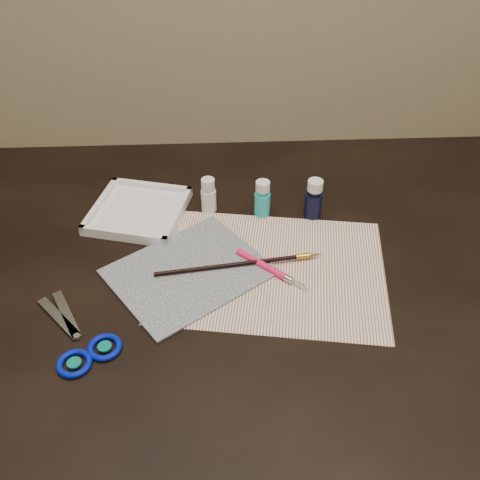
{
  "coord_description": "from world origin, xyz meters",
  "views": [
    {
      "loc": [
        -0.04,
        -0.76,
        1.44
      ],
      "look_at": [
        0.0,
        0.0,
        0.8
      ],
      "focal_mm": 40.0,
      "sensor_mm": 36.0,
      "label": 1
    }
  ],
  "objects_px": {
    "paper": "(271,269)",
    "palette_tray": "(138,210)",
    "paint_bottle_navy": "(314,199)",
    "paint_bottle_white": "(208,195)",
    "scissors": "(67,332)",
    "canvas": "(189,272)",
    "paint_bottle_cyan": "(262,198)"
  },
  "relations": [
    {
      "from": "paper",
      "to": "palette_tray",
      "type": "height_order",
      "value": "palette_tray"
    },
    {
      "from": "paper",
      "to": "paint_bottle_navy",
      "type": "xyz_separation_m",
      "value": [
        0.1,
        0.16,
        0.04
      ]
    },
    {
      "from": "palette_tray",
      "to": "paint_bottle_white",
      "type": "bearing_deg",
      "value": 3.77
    },
    {
      "from": "paint_bottle_white",
      "to": "scissors",
      "type": "relative_size",
      "value": 0.36
    },
    {
      "from": "canvas",
      "to": "paper",
      "type": "bearing_deg",
      "value": 0.73
    },
    {
      "from": "paper",
      "to": "paint_bottle_cyan",
      "type": "height_order",
      "value": "paint_bottle_cyan"
    },
    {
      "from": "canvas",
      "to": "paint_bottle_white",
      "type": "bearing_deg",
      "value": 78.92
    },
    {
      "from": "canvas",
      "to": "scissors",
      "type": "height_order",
      "value": "scissors"
    },
    {
      "from": "paper",
      "to": "canvas",
      "type": "distance_m",
      "value": 0.15
    },
    {
      "from": "scissors",
      "to": "palette_tray",
      "type": "relative_size",
      "value": 1.16
    },
    {
      "from": "paint_bottle_cyan",
      "to": "paint_bottle_navy",
      "type": "xyz_separation_m",
      "value": [
        0.11,
        -0.01,
        0.0
      ]
    },
    {
      "from": "paper",
      "to": "palette_tray",
      "type": "bearing_deg",
      "value": 145.13
    },
    {
      "from": "paint_bottle_navy",
      "to": "palette_tray",
      "type": "relative_size",
      "value": 0.48
    },
    {
      "from": "paint_bottle_cyan",
      "to": "palette_tray",
      "type": "height_order",
      "value": "paint_bottle_cyan"
    },
    {
      "from": "scissors",
      "to": "palette_tray",
      "type": "bearing_deg",
      "value": -56.79
    },
    {
      "from": "paper",
      "to": "paint_bottle_white",
      "type": "xyz_separation_m",
      "value": [
        -0.12,
        0.19,
        0.04
      ]
    },
    {
      "from": "paint_bottle_navy",
      "to": "palette_tray",
      "type": "height_order",
      "value": "paint_bottle_navy"
    },
    {
      "from": "palette_tray",
      "to": "paper",
      "type": "bearing_deg",
      "value": -34.87
    },
    {
      "from": "paint_bottle_navy",
      "to": "paper",
      "type": "bearing_deg",
      "value": -122.3
    },
    {
      "from": "palette_tray",
      "to": "canvas",
      "type": "bearing_deg",
      "value": -59.25
    },
    {
      "from": "paint_bottle_cyan",
      "to": "paint_bottle_white",
      "type": "bearing_deg",
      "value": 169.88
    },
    {
      "from": "paper",
      "to": "paint_bottle_cyan",
      "type": "relative_size",
      "value": 5.22
    },
    {
      "from": "paper",
      "to": "paint_bottle_navy",
      "type": "height_order",
      "value": "paint_bottle_navy"
    },
    {
      "from": "paper",
      "to": "canvas",
      "type": "bearing_deg",
      "value": -179.27
    },
    {
      "from": "paint_bottle_cyan",
      "to": "scissors",
      "type": "bearing_deg",
      "value": -137.98
    },
    {
      "from": "paint_bottle_navy",
      "to": "scissors",
      "type": "relative_size",
      "value": 0.41
    },
    {
      "from": "canvas",
      "to": "scissors",
      "type": "relative_size",
      "value": 1.26
    },
    {
      "from": "paint_bottle_cyan",
      "to": "scissors",
      "type": "relative_size",
      "value": 0.38
    },
    {
      "from": "paper",
      "to": "paint_bottle_white",
      "type": "bearing_deg",
      "value": 120.71
    },
    {
      "from": "paper",
      "to": "palette_tray",
      "type": "distance_m",
      "value": 0.32
    },
    {
      "from": "scissors",
      "to": "paint_bottle_cyan",
      "type": "bearing_deg",
      "value": -89.87
    },
    {
      "from": "paint_bottle_white",
      "to": "paint_bottle_navy",
      "type": "xyz_separation_m",
      "value": [
        0.22,
        -0.03,
        0.01
      ]
    }
  ]
}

